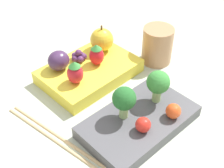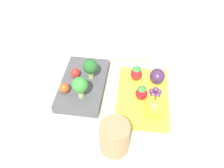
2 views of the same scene
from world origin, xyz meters
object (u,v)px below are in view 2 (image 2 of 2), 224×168
at_px(cherry_tomato_0, 75,73).
at_px(cherry_tomato_1, 65,88).
at_px(apple, 154,106).
at_px(strawberry_1, 141,93).
at_px(drinking_cup, 115,137).
at_px(bento_box_fruit, 142,97).
at_px(bento_box_savoury, 83,84).
at_px(chopsticks_pair, 117,61).
at_px(plum, 157,76).
at_px(broccoli_floret_0, 90,67).
at_px(broccoli_floret_1, 80,86).
at_px(grape_cluster, 155,92).
at_px(strawberry_0, 136,73).

height_order(cherry_tomato_0, cherry_tomato_1, same).
height_order(cherry_tomato_1, apple, apple).
distance_m(strawberry_1, drinking_cup, 0.13).
relative_size(bento_box_fruit, cherry_tomato_1, 7.41).
relative_size(bento_box_savoury, chopsticks_pair, 0.90).
distance_m(cherry_tomato_0, plum, 0.21).
xyz_separation_m(bento_box_savoury, apple, (-0.08, -0.18, 0.04)).
distance_m(broccoli_floret_0, plum, 0.17).
relative_size(broccoli_floret_1, grape_cluster, 1.90).
relative_size(strawberry_1, drinking_cup, 0.57).
bearing_deg(bento_box_fruit, cherry_tomato_0, 76.79).
bearing_deg(strawberry_1, chopsticks_pair, 26.26).
xyz_separation_m(cherry_tomato_1, grape_cluster, (0.02, -0.22, 0.00)).
relative_size(broccoli_floret_0, broccoli_floret_1, 0.97).
distance_m(cherry_tomato_0, apple, 0.23).
relative_size(drinking_cup, chopsticks_pair, 0.36).
height_order(cherry_tomato_0, plum, plum).
bearing_deg(drinking_cup, apple, -42.94).
relative_size(apple, strawberry_0, 1.24).
bearing_deg(chopsticks_pair, cherry_tomato_1, 144.54).
distance_m(apple, strawberry_0, 0.11).
distance_m(apple, strawberry_1, 0.05).
height_order(apple, plum, apple).
xyz_separation_m(broccoli_floret_0, strawberry_1, (-0.06, -0.13, -0.01)).
height_order(bento_box_savoury, strawberry_0, strawberry_0).
bearing_deg(drinking_cup, cherry_tomato_0, 35.10).
xyz_separation_m(strawberry_0, strawberry_1, (-0.06, -0.02, -0.00)).
bearing_deg(apple, cherry_tomato_1, 79.37).
relative_size(bento_box_savoury, plum, 4.52).
relative_size(apple, drinking_cup, 0.74).
xyz_separation_m(cherry_tomato_0, strawberry_1, (-0.06, -0.17, 0.01)).
distance_m(strawberry_0, chopsticks_pair, 0.12).
xyz_separation_m(bento_box_savoury, broccoli_floret_1, (-0.05, -0.01, 0.05)).
height_order(plum, grape_cluster, plum).
relative_size(broccoli_floret_1, strawberry_0, 1.32).
relative_size(plum, chopsticks_pair, 0.20).
height_order(apple, grape_cluster, apple).
xyz_separation_m(bento_box_fruit, drinking_cup, (-0.14, 0.05, 0.02)).
bearing_deg(apple, cherry_tomato_0, 64.48).
bearing_deg(broccoli_floret_1, bento_box_savoury, 8.55).
height_order(broccoli_floret_0, chopsticks_pair, broccoli_floret_0).
relative_size(bento_box_fruit, strawberry_1, 4.25).
bearing_deg(apple, bento_box_fruit, 24.37).
relative_size(bento_box_fruit, drinking_cup, 2.45).
height_order(bento_box_savoury, plum, plum).
distance_m(bento_box_savoury, apple, 0.20).
xyz_separation_m(apple, chopsticks_pair, (0.20, 0.11, -0.05)).
relative_size(broccoli_floret_0, strawberry_0, 1.28).
bearing_deg(strawberry_1, drinking_cup, 158.62).
xyz_separation_m(bento_box_savoury, cherry_tomato_1, (-0.04, 0.04, 0.02)).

